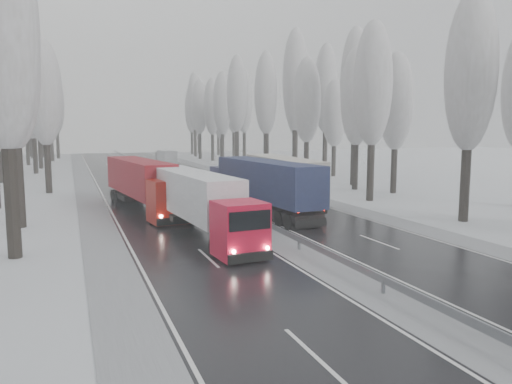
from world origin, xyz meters
TOP-DOWN VIEW (x-y plane):
  - ground at (0.00, 0.00)m, footprint 260.00×260.00m
  - carriageway_right at (5.25, 30.00)m, footprint 7.50×200.00m
  - carriageway_left at (-5.25, 30.00)m, footprint 7.50×200.00m
  - median_slush at (0.00, 30.00)m, footprint 3.00×200.00m
  - shoulder_right at (10.20, 30.00)m, footprint 2.40×200.00m
  - shoulder_left at (-10.20, 30.00)m, footprint 2.40×200.00m
  - median_guardrail at (0.00, 29.99)m, footprint 0.12×200.00m
  - tree_16 at (15.04, 15.67)m, footprint 3.60×3.60m
  - tree_18 at (14.51, 27.03)m, footprint 3.60×3.60m
  - tree_19 at (20.02, 31.03)m, footprint 3.60×3.60m
  - tree_20 at (17.90, 35.17)m, footprint 3.60×3.60m
  - tree_21 at (20.12, 39.17)m, footprint 3.60×3.60m
  - tree_22 at (17.02, 45.60)m, footprint 3.60×3.60m
  - tree_23 at (23.31, 49.60)m, footprint 3.60×3.60m
  - tree_24 at (17.90, 51.02)m, footprint 3.60×3.60m
  - tree_25 at (24.81, 55.02)m, footprint 3.60×3.60m
  - tree_26 at (17.56, 61.27)m, footprint 3.60×3.60m
  - tree_27 at (24.72, 65.27)m, footprint 3.60×3.60m
  - tree_28 at (16.34, 71.95)m, footprint 3.60×3.60m
  - tree_29 at (23.71, 75.95)m, footprint 3.60×3.60m
  - tree_30 at (16.56, 81.70)m, footprint 3.60×3.60m
  - tree_31 at (22.48, 85.70)m, footprint 3.60×3.60m
  - tree_32 at (16.63, 89.21)m, footprint 3.60×3.60m
  - tree_33 at (19.77, 93.21)m, footprint 3.60×3.60m
  - tree_34 at (15.73, 96.32)m, footprint 3.60×3.60m
  - tree_35 at (24.94, 100.32)m, footprint 3.60×3.60m
  - tree_36 at (17.04, 106.16)m, footprint 3.60×3.60m
  - tree_37 at (24.02, 110.16)m, footprint 3.60×3.60m
  - tree_38 at (18.73, 116.73)m, footprint 3.60×3.60m
  - tree_39 at (21.55, 120.73)m, footprint 3.60×3.60m
  - tree_56 at (-14.71, 15.70)m, footprint 3.60×3.60m
  - tree_58 at (-15.13, 24.57)m, footprint 3.60×3.60m
  - tree_62 at (-13.94, 43.73)m, footprint 3.60×3.60m
  - tree_64 at (-18.26, 52.71)m, footprint 3.60×3.60m
  - tree_66 at (-18.16, 62.35)m, footprint 3.60×3.60m
  - tree_67 at (-19.54, 66.35)m, footprint 3.60×3.60m
  - tree_68 at (-16.58, 69.11)m, footprint 3.60×3.60m
  - tree_70 at (-16.33, 79.19)m, footprint 3.60×3.60m
  - tree_71 at (-21.09, 83.19)m, footprint 3.60×3.60m
  - tree_72 at (-18.93, 88.54)m, footprint 3.60×3.60m
  - tree_73 at (-21.82, 92.54)m, footprint 3.60×3.60m
  - tree_74 at (-15.07, 99.33)m, footprint 3.60×3.60m
  - tree_75 at (-24.20, 103.33)m, footprint 3.60×3.60m
  - tree_76 at (-14.05, 108.72)m, footprint 3.60×3.60m
  - tree_77 at (-19.66, 112.72)m, footprint 3.60×3.60m
  - tree_78 at (-17.56, 115.31)m, footprint 3.60×3.60m
  - tree_79 at (-20.33, 119.31)m, footprint 3.60×3.60m
  - truck_blue_box at (2.31, 24.06)m, footprint 4.01×16.80m
  - truck_cream_box at (5.55, 27.98)m, footprint 3.62×16.71m
  - box_truck_distant at (4.64, 77.70)m, footprint 2.69×7.71m
  - truck_red_white at (-4.31, 17.90)m, footprint 3.67×15.52m
  - truck_red_red at (-6.24, 28.77)m, footprint 4.49×16.25m

SIDE VIEW (x-z plane):
  - ground at x=0.00m, z-range 0.00..0.00m
  - carriageway_right at x=5.25m, z-range 0.00..0.03m
  - carriageway_left at x=-5.25m, z-range 0.00..0.03m
  - median_slush at x=0.00m, z-range 0.00..0.04m
  - shoulder_right at x=10.20m, z-range 0.00..0.04m
  - shoulder_left at x=-10.20m, z-range 0.00..0.04m
  - median_guardrail at x=0.00m, z-range 0.22..0.98m
  - box_truck_distant at x=4.64m, z-range 0.03..2.87m
  - truck_red_white at x=-4.31m, z-range 0.33..4.28m
  - truck_red_red at x=-6.24m, z-range 0.35..4.48m
  - truck_cream_box at x=5.55m, z-range 0.36..4.61m
  - truck_blue_box at x=2.31m, z-range 0.36..4.63m
  - tree_23 at x=23.31m, z-range 1.99..15.54m
  - tree_77 at x=-19.66m, z-range 2.10..16.42m
  - tree_33 at x=19.77m, z-range 2.10..16.42m
  - tree_19 at x=20.02m, z-range 2.13..16.70m
  - tree_72 at x=-18.93m, z-range 2.21..17.31m
  - tree_66 at x=-18.16m, z-range 2.22..17.45m
  - tree_64 at x=-18.26m, z-range 2.25..17.67m
  - tree_20 at x=17.90m, z-range 2.29..18.00m
  - tree_22 at x=17.02m, z-range 2.31..18.17m
  - tree_62 at x=-13.94m, z-range 2.34..18.38m
  - tree_39 at x=21.55m, z-range 2.36..18.54m
  - tree_37 at x=24.02m, z-range 2.38..18.75m
  - tree_16 at x=15.04m, z-range 2.40..18.93m
  - tree_18 at x=14.51m, z-range 2.41..18.99m
  - tree_68 at x=-16.58m, z-range 2.42..19.07m
  - tree_79 at x=-20.33m, z-range 2.48..19.54m
  - tree_70 at x=-16.33m, z-range 2.48..19.57m
  - tree_67 at x=-19.54m, z-range 2.48..19.58m
  - tree_58 at x=-15.13m, z-range 2.50..19.71m
  - tree_73 at x=-21.82m, z-range 2.50..19.72m
  - tree_32 at x=16.63m, z-range 2.51..19.85m
  - tree_27 at x=24.72m, z-range 2.55..20.17m
  - tree_34 at x=15.73m, z-range 2.55..20.19m
  - tree_30 at x=16.56m, z-range 2.59..20.45m
  - tree_38 at x=18.73m, z-range 2.60..20.58m
  - tree_29 at x=23.71m, z-range 2.62..20.73m
  - tree_56 at x=-14.71m, z-range 2.62..20.75m
  - tree_35 at x=24.94m, z-range 2.64..20.89m
  - tree_76 at x=-14.05m, z-range 2.68..21.23m
  - tree_31 at x=22.48m, z-range 2.68..21.26m
  - tree_75 at x=-24.20m, z-range 2.69..21.29m
  - tree_21 at x=20.12m, z-range 2.69..21.31m
  - tree_26 at x=17.56m, z-range 2.71..21.49m
  - tree_25 at x=24.81m, z-range 2.80..22.24m
  - tree_78 at x=-17.56m, z-range 2.81..22.37m
  - tree_71 at x=-21.09m, z-range 2.82..22.43m
  - tree_28 at x=16.34m, z-range 2.82..22.45m
  - tree_74 at x=-15.07m, z-range 2.83..22.52m
  - tree_36 at x=17.04m, z-range 2.91..23.13m
  - tree_24 at x=17.90m, z-range 2.94..23.43m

